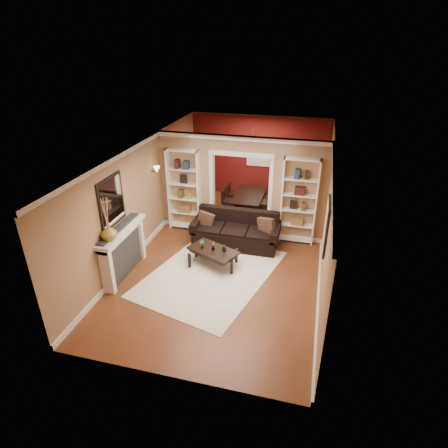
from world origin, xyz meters
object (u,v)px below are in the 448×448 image
(sofa, at_px, (236,230))
(fireplace, at_px, (124,252))
(coffee_table, at_px, (213,257))
(dining_table, at_px, (250,203))
(bookshelf_right, at_px, (299,202))
(bookshelf_left, at_px, (184,190))

(sofa, xyz_separation_m, fireplace, (-2.13, -1.95, 0.14))
(coffee_table, relative_size, dining_table, 0.73)
(bookshelf_right, bearing_deg, bookshelf_left, 180.00)
(fireplace, bearing_deg, coffee_table, 24.71)
(bookshelf_left, distance_m, dining_table, 2.39)
(bookshelf_left, distance_m, fireplace, 2.65)
(bookshelf_left, bearing_deg, bookshelf_right, 0.00)
(fireplace, distance_m, dining_table, 4.63)
(coffee_table, bearing_deg, bookshelf_right, 67.32)
(dining_table, bearing_deg, coffee_table, 175.51)
(sofa, relative_size, coffee_table, 1.97)
(bookshelf_left, xyz_separation_m, dining_table, (1.55, 1.59, -0.87))
(sofa, xyz_separation_m, coffee_table, (-0.29, -1.10, -0.22))
(dining_table, bearing_deg, bookshelf_left, 135.58)
(sofa, xyz_separation_m, bookshelf_left, (-1.59, 0.58, 0.71))
(coffee_table, height_order, dining_table, dining_table)
(coffee_table, xyz_separation_m, fireplace, (-1.84, -0.85, 0.36))
(coffee_table, bearing_deg, fireplace, -131.03)
(bookshelf_left, bearing_deg, dining_table, 45.58)
(bookshelf_right, distance_m, fireplace, 4.47)
(sofa, distance_m, dining_table, 2.17)
(bookshelf_right, bearing_deg, sofa, -158.96)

